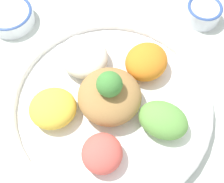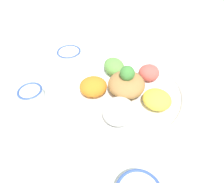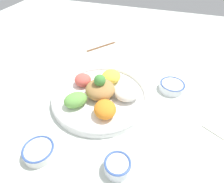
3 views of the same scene
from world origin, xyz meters
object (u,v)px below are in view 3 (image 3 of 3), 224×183
Objects in this scene: rice_bowl_blue at (39,151)px; chopsticks_pair_near at (101,46)px; sauce_bowl_red at (172,86)px; sauce_bowl_dark at (117,166)px; salad_platter at (101,94)px; serving_spoon_main at (205,126)px.

rice_bowl_blue is 0.58× the size of chopsticks_pair_near.
sauce_bowl_dark reaches higher than sauce_bowl_red.
salad_platter is 5.03× the size of sauce_bowl_dark.
salad_platter is 0.47m from chopsticks_pair_near.
sauce_bowl_red is 0.63× the size of chopsticks_pair_near.
sauce_bowl_red is 0.22m from serving_spoon_main.
sauce_bowl_red is 0.60m from rice_bowl_blue.
rice_bowl_blue is at bearing 42.43° from chopsticks_pair_near.
sauce_bowl_dark is 0.37m from serving_spoon_main.
sauce_bowl_red is at bearing 29.49° from salad_platter.
sauce_bowl_dark reaches higher than serving_spoon_main.
chopsticks_pair_near is 1.44× the size of serving_spoon_main.
chopsticks_pair_near is at bearing 95.25° from rice_bowl_blue.
sauce_bowl_red is (0.28, 0.16, -0.01)m from salad_platter.
sauce_bowl_dark is at bearing -105.59° from serving_spoon_main.
sauce_bowl_red is 1.34× the size of sauce_bowl_dark.
serving_spoon_main is at bearing 89.42° from chopsticks_pair_near.
rice_bowl_blue is (-0.38, -0.47, -0.00)m from sauce_bowl_red.
salad_platter is at bearing 72.41° from rice_bowl_blue.
rice_bowl_blue is 0.26m from sauce_bowl_dark.
salad_platter is at bearing -150.51° from sauce_bowl_red.
chopsticks_pair_near is at bearing 110.90° from salad_platter.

